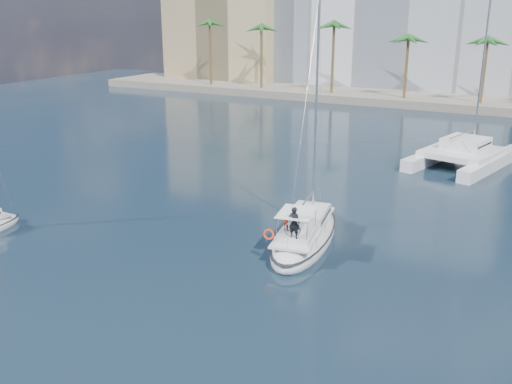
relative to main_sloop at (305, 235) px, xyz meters
The scene contains 9 objects.
ground 2.98m from the main_sloop, 138.29° to the right, with size 160.00×160.00×0.00m, color black.
quay 59.09m from the main_sloop, 92.13° to the left, with size 120.00×14.00×1.20m, color gray.
building_modern 73.70m from the main_sloop, 101.30° to the left, with size 42.00×16.00×28.00m, color silver.
building_tan_left 80.98m from the main_sloop, 123.39° to the left, with size 22.00×14.00×22.00m, color tan.
palm_left 66.60m from the main_sloop, 123.33° to the left, with size 3.60×3.60×12.30m.
palm_centre 55.95m from the main_sloop, 92.28° to the left, with size 3.60×3.60×12.30m.
main_sloop is the anchor object (origin of this frame).
catamaran 24.65m from the main_sloop, 76.71° to the left, with size 9.19×13.83×18.41m.
seagull 1.98m from the main_sloop, 81.72° to the right, with size 1.03×0.44×0.19m.
Camera 1 is at (14.79, -28.29, 13.77)m, focal length 40.00 mm.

